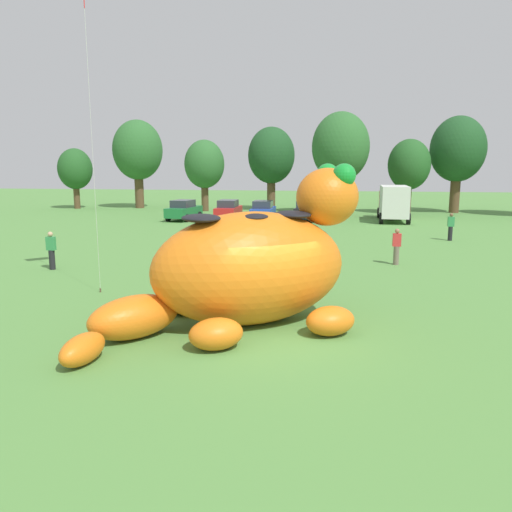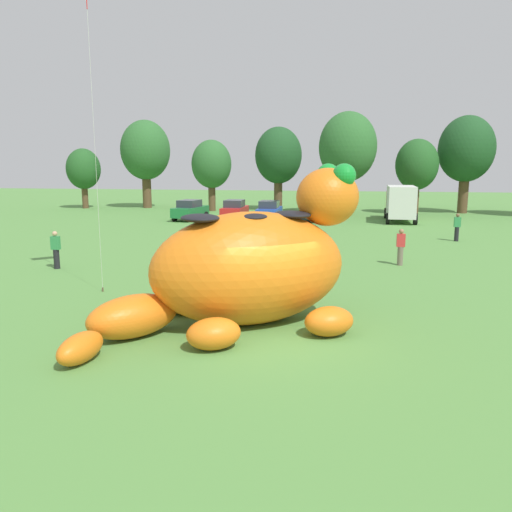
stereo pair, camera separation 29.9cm
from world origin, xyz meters
name	(u,v)px [view 2 (the right image)]	position (x,y,z in m)	size (l,w,h in m)	color
ground_plane	(275,339)	(0.00, 0.00, 0.00)	(160.00, 160.00, 0.00)	#568E42
giant_inflatable_creature	(250,267)	(-0.92, 1.25, 1.71)	(7.67, 7.68, 4.67)	orange
car_green	(190,210)	(-11.16, 28.35, 0.86)	(2.39, 4.31, 1.72)	#1E7238
car_red	(235,210)	(-7.43, 29.02, 0.86)	(1.96, 4.11, 1.72)	red
car_blue	(269,211)	(-4.38, 28.58, 0.86)	(1.94, 4.10, 1.72)	#2347B7
car_black	(313,211)	(-0.84, 29.53, 0.86)	(2.10, 4.18, 1.72)	black
box_truck	(400,202)	(6.32, 30.40, 1.60)	(2.54, 6.47, 2.95)	#B2231E
tree_far_left	(83,169)	(-25.99, 38.00, 4.18)	(3.60, 3.60, 6.39)	brown
tree_left	(145,151)	(-19.58, 39.75, 6.15)	(5.30, 5.30, 9.41)	brown
tree_mid_left	(211,165)	(-11.57, 37.21, 4.67)	(4.02, 4.02, 7.14)	brown
tree_centre_left	(278,156)	(-5.03, 39.20, 5.54)	(4.77, 4.77, 8.47)	brown
tree_centre	(348,148)	(1.92, 35.91, 6.23)	(5.37, 5.37, 9.53)	brown
tree_centre_right	(417,165)	(8.41, 37.33, 4.62)	(3.98, 3.98, 7.07)	brown
tree_mid_right	(466,150)	(13.14, 39.12, 6.08)	(5.24, 5.24, 9.30)	brown
spectator_near_inflatable	(457,227)	(8.61, 19.49, 0.85)	(0.38, 0.26, 1.71)	black
spectator_mid_field	(401,247)	(4.38, 11.06, 0.85)	(0.38, 0.26, 1.71)	#726656
spectator_by_cars	(56,250)	(-10.99, 7.58, 0.85)	(0.38, 0.26, 1.71)	black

